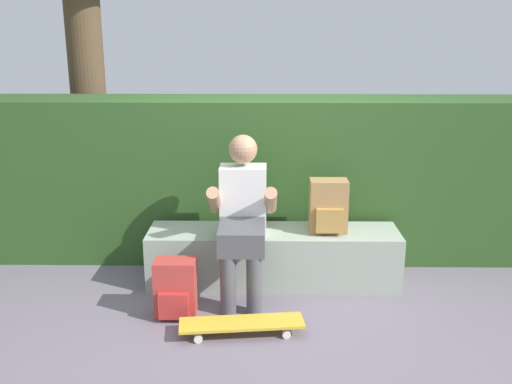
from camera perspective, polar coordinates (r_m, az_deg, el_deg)
ground_plane at (r=4.26m, az=1.77°, el=-10.79°), size 24.00×24.00×0.00m
bench_main at (r=4.50m, az=1.72°, el=-6.34°), size 1.91×0.46×0.42m
person_skater at (r=4.16m, az=-1.33°, el=-2.13°), size 0.49×0.62×1.17m
skateboard_near_person at (r=3.82m, az=-1.41°, el=-12.82°), size 0.82×0.29×0.09m
backpack_on_bench at (r=4.38m, az=7.13°, el=-1.47°), size 0.28×0.23×0.40m
backpack_on_ground at (r=4.04m, az=-7.92°, el=-9.43°), size 0.28×0.23×0.40m
hedge_row at (r=4.94m, az=-1.70°, el=1.39°), size 5.84×0.63×1.35m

